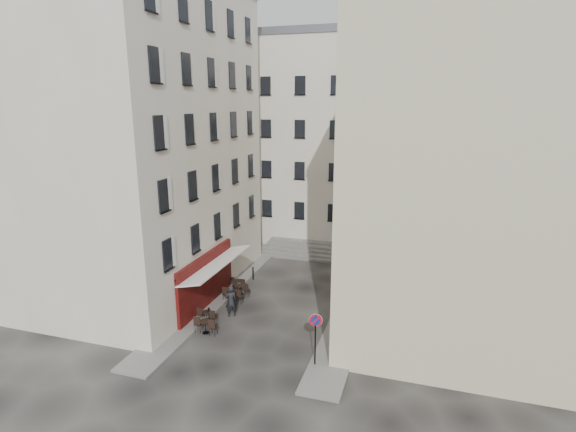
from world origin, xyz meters
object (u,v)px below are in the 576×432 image
at_px(no_parking_sign, 315,330).
at_px(bistro_table_b, 207,315).
at_px(bistro_table_a, 206,325).
at_px(pedestrian, 231,301).

distance_m(no_parking_sign, bistro_table_b, 7.79).
distance_m(bistro_table_a, pedestrian, 2.48).
distance_m(no_parking_sign, pedestrian, 7.28).
relative_size(bistro_table_a, bistro_table_b, 1.13).
distance_m(no_parking_sign, bistro_table_a, 6.95).
relative_size(no_parking_sign, pedestrian, 1.43).
distance_m(bistro_table_a, bistro_table_b, 1.33).
relative_size(bistro_table_a, pedestrian, 0.70).
xyz_separation_m(bistro_table_a, pedestrian, (0.48, 2.38, 0.49)).
height_order(bistro_table_a, bistro_table_b, bistro_table_a).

